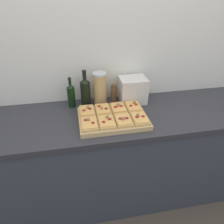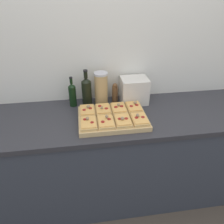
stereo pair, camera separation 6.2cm
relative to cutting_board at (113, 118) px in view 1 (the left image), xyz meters
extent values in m
plane|color=#4C4238|center=(0.06, -0.25, -0.91)|extent=(12.00, 12.00, 0.00)
cube|color=silver|center=(0.06, 0.43, 0.34)|extent=(6.00, 0.06, 2.50)
cube|color=#333842|center=(0.06, 0.07, -0.49)|extent=(2.60, 0.64, 0.86)
cube|color=#2D2D33|center=(0.06, 0.07, -0.04)|extent=(2.63, 0.67, 0.04)
cube|color=tan|center=(0.00, 0.00, 0.00)|extent=(0.52, 0.38, 0.04)
cube|color=tan|center=(-0.19, 0.09, 0.03)|extent=(0.11, 0.17, 0.02)
cube|color=#E5A856|center=(-0.19, 0.09, 0.04)|extent=(0.10, 0.15, 0.01)
cylinder|color=maroon|center=(-0.21, 0.08, 0.05)|extent=(0.03, 0.03, 0.00)
cylinder|color=maroon|center=(-0.16, 0.10, 0.05)|extent=(0.03, 0.03, 0.00)
sphere|color=#937A5B|center=(-0.18, 0.10, 0.06)|extent=(0.03, 0.03, 0.03)
cube|color=tan|center=(-0.06, 0.09, 0.03)|extent=(0.11, 0.17, 0.02)
cube|color=#E5A856|center=(-0.06, 0.09, 0.04)|extent=(0.10, 0.15, 0.01)
cylinder|color=maroon|center=(-0.09, 0.12, 0.05)|extent=(0.03, 0.03, 0.00)
cylinder|color=maroon|center=(-0.04, 0.07, 0.05)|extent=(0.03, 0.03, 0.00)
sphere|color=#937A5B|center=(-0.07, 0.07, 0.06)|extent=(0.02, 0.02, 0.02)
cube|color=tan|center=(0.06, 0.09, 0.03)|extent=(0.11, 0.17, 0.02)
cube|color=#E5A856|center=(0.06, 0.09, 0.04)|extent=(0.10, 0.15, 0.01)
cylinder|color=maroon|center=(0.04, 0.08, 0.05)|extent=(0.03, 0.03, 0.00)
cylinder|color=maroon|center=(0.09, 0.09, 0.05)|extent=(0.03, 0.03, 0.00)
sphere|color=#937A5B|center=(0.06, 0.10, 0.06)|extent=(0.02, 0.02, 0.02)
cube|color=tan|center=(0.19, 0.09, 0.03)|extent=(0.11, 0.17, 0.02)
cube|color=#E5A856|center=(0.19, 0.09, 0.04)|extent=(0.10, 0.15, 0.01)
cylinder|color=maroon|center=(0.16, 0.08, 0.05)|extent=(0.03, 0.03, 0.00)
cylinder|color=maroon|center=(0.21, 0.09, 0.05)|extent=(0.03, 0.03, 0.00)
sphere|color=#937A5B|center=(0.20, 0.12, 0.06)|extent=(0.03, 0.03, 0.03)
cube|color=tan|center=(-0.19, -0.09, 0.03)|extent=(0.11, 0.17, 0.02)
cube|color=#E5A856|center=(-0.19, -0.09, 0.04)|extent=(0.10, 0.15, 0.01)
cylinder|color=maroon|center=(-0.21, -0.06, 0.05)|extent=(0.02, 0.02, 0.00)
cylinder|color=maroon|center=(-0.16, -0.11, 0.05)|extent=(0.02, 0.02, 0.00)
sphere|color=#937A5B|center=(-0.19, -0.07, 0.06)|extent=(0.02, 0.02, 0.02)
cube|color=tan|center=(-0.06, -0.09, 0.03)|extent=(0.11, 0.17, 0.02)
cube|color=#E5A856|center=(-0.06, -0.09, 0.04)|extent=(0.10, 0.15, 0.01)
cylinder|color=maroon|center=(-0.09, -0.11, 0.05)|extent=(0.03, 0.03, 0.00)
cylinder|color=maroon|center=(-0.04, -0.08, 0.05)|extent=(0.03, 0.03, 0.00)
sphere|color=#937A5B|center=(-0.05, -0.06, 0.06)|extent=(0.02, 0.02, 0.02)
cube|color=tan|center=(0.06, -0.09, 0.03)|extent=(0.11, 0.17, 0.02)
cube|color=#E5A856|center=(0.06, -0.09, 0.04)|extent=(0.10, 0.15, 0.01)
cylinder|color=maroon|center=(0.04, -0.09, 0.05)|extent=(0.03, 0.03, 0.00)
cylinder|color=maroon|center=(0.09, -0.09, 0.05)|extent=(0.03, 0.03, 0.00)
sphere|color=#937A5B|center=(0.06, -0.10, 0.06)|extent=(0.03, 0.03, 0.03)
cube|color=tan|center=(0.19, -0.09, 0.03)|extent=(0.11, 0.17, 0.02)
cube|color=#E5A856|center=(0.19, -0.09, 0.04)|extent=(0.10, 0.15, 0.01)
cylinder|color=maroon|center=(0.16, -0.09, 0.05)|extent=(0.03, 0.03, 0.00)
cylinder|color=maroon|center=(0.21, -0.09, 0.05)|extent=(0.03, 0.03, 0.00)
sphere|color=#937A5B|center=(0.17, -0.08, 0.06)|extent=(0.02, 0.02, 0.02)
cylinder|color=black|center=(-0.30, 0.28, 0.07)|extent=(0.06, 0.06, 0.18)
cone|color=black|center=(-0.30, 0.28, 0.17)|extent=(0.06, 0.06, 0.03)
cylinder|color=black|center=(-0.30, 0.28, 0.21)|extent=(0.02, 0.02, 0.05)
cylinder|color=black|center=(-0.30, 0.28, 0.24)|extent=(0.03, 0.03, 0.01)
cylinder|color=black|center=(-0.18, 0.28, 0.09)|extent=(0.08, 0.08, 0.21)
cone|color=black|center=(-0.18, 0.28, 0.21)|extent=(0.08, 0.08, 0.03)
cylinder|color=black|center=(-0.18, 0.28, 0.25)|extent=(0.03, 0.03, 0.06)
cylinder|color=black|center=(-0.18, 0.28, 0.29)|extent=(0.04, 0.04, 0.01)
cylinder|color=tan|center=(-0.06, 0.28, 0.11)|extent=(0.11, 0.11, 0.27)
cylinder|color=#B2B2B7|center=(-0.06, 0.28, 0.26)|extent=(0.11, 0.11, 0.02)
cylinder|color=brown|center=(0.06, 0.28, 0.06)|extent=(0.05, 0.05, 0.15)
sphere|color=brown|center=(0.06, 0.28, 0.14)|extent=(0.04, 0.04, 0.04)
cube|color=beige|center=(0.23, 0.28, 0.09)|extent=(0.23, 0.19, 0.22)
cube|color=black|center=(0.23, 0.18, 0.16)|extent=(0.18, 0.01, 0.06)
cube|color=black|center=(0.35, 0.28, 0.10)|extent=(0.02, 0.02, 0.02)
camera|label=1|loc=(-0.27, -1.38, 0.90)|focal=35.00mm
camera|label=2|loc=(-0.21, -1.39, 0.90)|focal=35.00mm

